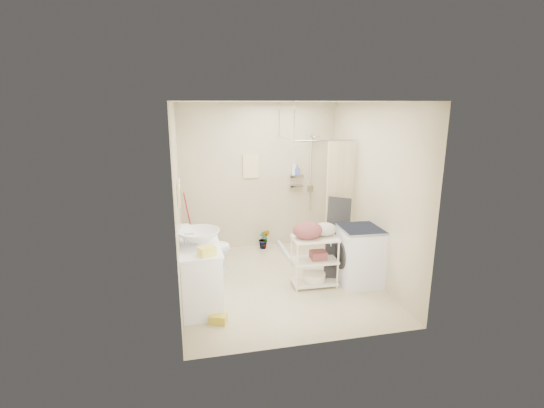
{
  "coord_description": "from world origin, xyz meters",
  "views": [
    {
      "loc": [
        -1.27,
        -5.24,
        2.58
      ],
      "look_at": [
        -0.06,
        0.25,
        1.14
      ],
      "focal_mm": 26.0,
      "sensor_mm": 36.0,
      "label": 1
    }
  ],
  "objects_px": {
    "vanity": "(201,276)",
    "toilet": "(206,249)",
    "laundry_rack": "(315,257)",
    "washing_machine": "(360,256)"
  },
  "relations": [
    {
      "from": "toilet",
      "to": "laundry_rack",
      "type": "bearing_deg",
      "value": -119.83
    },
    {
      "from": "laundry_rack",
      "to": "toilet",
      "type": "bearing_deg",
      "value": 154.28
    },
    {
      "from": "vanity",
      "to": "toilet",
      "type": "height_order",
      "value": "vanity"
    },
    {
      "from": "vanity",
      "to": "laundry_rack",
      "type": "bearing_deg",
      "value": 8.01
    },
    {
      "from": "vanity",
      "to": "washing_machine",
      "type": "xyz_separation_m",
      "value": [
        2.3,
        0.19,
        0.01
      ]
    },
    {
      "from": "toilet",
      "to": "washing_machine",
      "type": "bearing_deg",
      "value": -113.75
    },
    {
      "from": "toilet",
      "to": "laundry_rack",
      "type": "distance_m",
      "value": 1.7
    },
    {
      "from": "vanity",
      "to": "toilet",
      "type": "relative_size",
      "value": 1.22
    },
    {
      "from": "vanity",
      "to": "laundry_rack",
      "type": "xyz_separation_m",
      "value": [
        1.63,
        0.26,
        0.03
      ]
    },
    {
      "from": "vanity",
      "to": "laundry_rack",
      "type": "relative_size",
      "value": 1.07
    }
  ]
}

